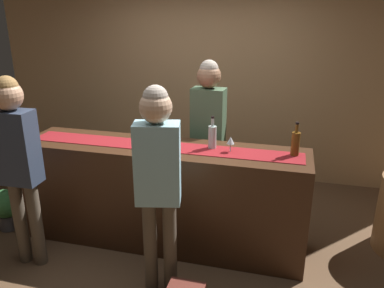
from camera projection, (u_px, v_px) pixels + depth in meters
ground_plane at (164, 240)px, 3.87m from camera, size 10.00×10.00×0.00m
back_wall at (207, 69)px, 5.13m from camera, size 6.00×0.12×2.90m
bar_counter at (163, 195)px, 3.71m from camera, size 2.71×0.60×1.01m
counter_runner_cloth at (162, 146)px, 3.54m from camera, size 2.57×0.28×0.01m
wine_bottle_clear at (212, 137)px, 3.46m from camera, size 0.07×0.07×0.30m
wine_bottle_amber at (295, 143)px, 3.28m from camera, size 0.07×0.07×0.30m
wine_glass_near_customer at (174, 140)px, 3.39m from camera, size 0.07×0.07×0.14m
wine_glass_mid_counter at (231, 141)px, 3.36m from camera, size 0.07×0.07×0.14m
bartender at (208, 124)px, 3.97m from camera, size 0.35×0.24×1.74m
customer_sipping at (158, 170)px, 2.88m from camera, size 0.38×0.27×1.71m
customer_browsing at (17, 154)px, 3.20m from camera, size 0.35×0.24×1.72m
potted_plant_tall at (30, 158)px, 4.79m from camera, size 0.54×0.54×0.79m
potted_plant_small at (6, 207)px, 4.00m from camera, size 0.30×0.30×0.44m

